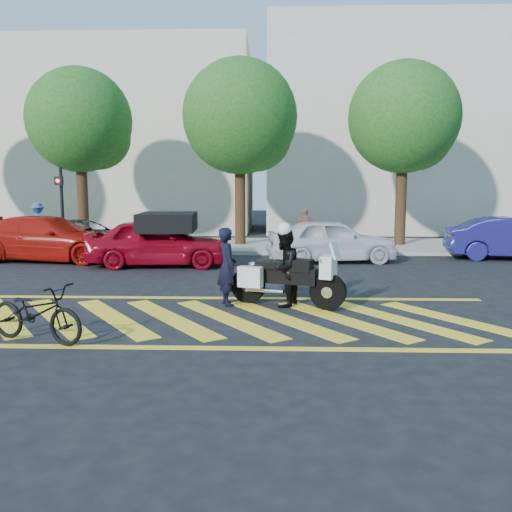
{
  "coord_description": "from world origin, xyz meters",
  "views": [
    {
      "loc": [
        1.39,
        -10.13,
        2.55
      ],
      "look_at": [
        1.01,
        1.29,
        1.05
      ],
      "focal_mm": 38.0,
      "sensor_mm": 36.0,
      "label": 1
    }
  ],
  "objects_px": {
    "bicycle": "(36,313)",
    "police_motorcycle": "(285,278)",
    "officer_moto": "(284,268)",
    "parked_mid_left": "(84,238)",
    "officer_bike": "(227,266)",
    "red_convertible": "(158,242)",
    "parked_mid_right": "(332,240)",
    "parked_left": "(49,239)"
  },
  "relations": [
    {
      "from": "officer_moto",
      "to": "red_convertible",
      "type": "bearing_deg",
      "value": -124.48
    },
    {
      "from": "bicycle",
      "to": "red_convertible",
      "type": "bearing_deg",
      "value": 18.7
    },
    {
      "from": "bicycle",
      "to": "officer_bike",
      "type": "bearing_deg",
      "value": -25.01
    },
    {
      "from": "bicycle",
      "to": "parked_mid_left",
      "type": "xyz_separation_m",
      "value": [
        -3.02,
        10.84,
        0.17
      ]
    },
    {
      "from": "bicycle",
      "to": "officer_moto",
      "type": "xyz_separation_m",
      "value": [
        4.09,
        2.77,
        0.34
      ]
    },
    {
      "from": "bicycle",
      "to": "police_motorcycle",
      "type": "xyz_separation_m",
      "value": [
        4.1,
        2.78,
        0.12
      ]
    },
    {
      "from": "officer_bike",
      "to": "red_convertible",
      "type": "height_order",
      "value": "officer_bike"
    },
    {
      "from": "bicycle",
      "to": "parked_mid_right",
      "type": "distance_m",
      "value": 11.07
    },
    {
      "from": "officer_bike",
      "to": "parked_mid_right",
      "type": "height_order",
      "value": "officer_bike"
    },
    {
      "from": "red_convertible",
      "to": "parked_mid_left",
      "type": "distance_m",
      "value": 4.1
    },
    {
      "from": "police_motorcycle",
      "to": "officer_moto",
      "type": "xyz_separation_m",
      "value": [
        -0.02,
        -0.01,
        0.21
      ]
    },
    {
      "from": "officer_bike",
      "to": "police_motorcycle",
      "type": "bearing_deg",
      "value": -112.82
    },
    {
      "from": "parked_left",
      "to": "parked_mid_right",
      "type": "relative_size",
      "value": 1.22
    },
    {
      "from": "parked_mid_left",
      "to": "bicycle",
      "type": "bearing_deg",
      "value": -166.7
    },
    {
      "from": "bicycle",
      "to": "red_convertible",
      "type": "height_order",
      "value": "red_convertible"
    },
    {
      "from": "police_motorcycle",
      "to": "parked_mid_left",
      "type": "bearing_deg",
      "value": 152.2
    },
    {
      "from": "red_convertible",
      "to": "police_motorcycle",
      "type": "bearing_deg",
      "value": -148.6
    },
    {
      "from": "parked_left",
      "to": "red_convertible",
      "type": "bearing_deg",
      "value": -98.95
    },
    {
      "from": "police_motorcycle",
      "to": "parked_mid_left",
      "type": "distance_m",
      "value": 10.75
    },
    {
      "from": "police_motorcycle",
      "to": "parked_mid_left",
      "type": "height_order",
      "value": "parked_mid_left"
    },
    {
      "from": "police_motorcycle",
      "to": "parked_left",
      "type": "distance_m",
      "value": 10.27
    },
    {
      "from": "officer_moto",
      "to": "parked_left",
      "type": "xyz_separation_m",
      "value": [
        -7.8,
        6.67,
        -0.07
      ]
    },
    {
      "from": "parked_mid_right",
      "to": "bicycle",
      "type": "bearing_deg",
      "value": 140.74
    },
    {
      "from": "officer_bike",
      "to": "parked_mid_right",
      "type": "relative_size",
      "value": 0.39
    },
    {
      "from": "police_motorcycle",
      "to": "red_convertible",
      "type": "relative_size",
      "value": 0.55
    },
    {
      "from": "parked_mid_left",
      "to": "parked_mid_right",
      "type": "relative_size",
      "value": 1.1
    },
    {
      "from": "officer_moto",
      "to": "parked_mid_left",
      "type": "distance_m",
      "value": 10.75
    },
    {
      "from": "officer_moto",
      "to": "parked_mid_right",
      "type": "bearing_deg",
      "value": -173.54
    },
    {
      "from": "bicycle",
      "to": "red_convertible",
      "type": "relative_size",
      "value": 0.42
    },
    {
      "from": "police_motorcycle",
      "to": "parked_left",
      "type": "height_order",
      "value": "parked_left"
    },
    {
      "from": "red_convertible",
      "to": "parked_mid_right",
      "type": "xyz_separation_m",
      "value": [
        5.56,
        1.11,
        -0.03
      ]
    },
    {
      "from": "officer_moto",
      "to": "bicycle",
      "type": "bearing_deg",
      "value": -35.16
    },
    {
      "from": "bicycle",
      "to": "police_motorcycle",
      "type": "distance_m",
      "value": 4.96
    },
    {
      "from": "bicycle",
      "to": "parked_mid_left",
      "type": "relative_size",
      "value": 0.39
    },
    {
      "from": "officer_bike",
      "to": "parked_left",
      "type": "bearing_deg",
      "value": 25.37
    },
    {
      "from": "officer_moto",
      "to": "police_motorcycle",
      "type": "bearing_deg",
      "value": 147.05
    },
    {
      "from": "officer_bike",
      "to": "bicycle",
      "type": "distance_m",
      "value": 4.06
    },
    {
      "from": "parked_mid_left",
      "to": "police_motorcycle",
      "type": "bearing_deg",
      "value": -140.77
    },
    {
      "from": "police_motorcycle",
      "to": "parked_mid_right",
      "type": "distance_m",
      "value": 6.86
    },
    {
      "from": "bicycle",
      "to": "parked_mid_right",
      "type": "height_order",
      "value": "parked_mid_right"
    },
    {
      "from": "parked_mid_left",
      "to": "parked_mid_right",
      "type": "distance_m",
      "value": 8.91
    },
    {
      "from": "officer_bike",
      "to": "red_convertible",
      "type": "bearing_deg",
      "value": 6.2
    }
  ]
}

